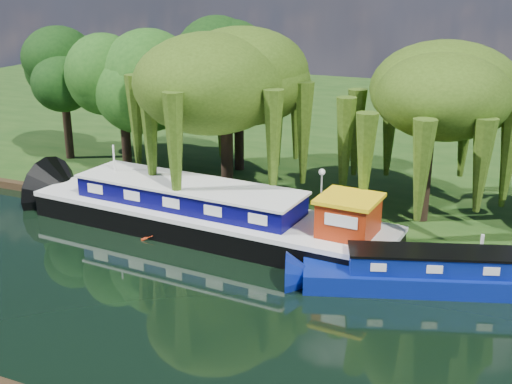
% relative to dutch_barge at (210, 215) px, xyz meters
% --- Properties ---
extents(ground, '(120.00, 120.00, 0.00)m').
position_rel_dutch_barge_xyz_m(ground, '(4.21, -6.60, -1.04)').
color(ground, black).
extents(far_bank, '(120.00, 52.00, 0.45)m').
position_rel_dutch_barge_xyz_m(far_bank, '(4.21, 27.40, -0.81)').
color(far_bank, '#16360E').
rests_on(far_bank, ground).
extents(dutch_barge, '(20.04, 5.72, 4.18)m').
position_rel_dutch_barge_xyz_m(dutch_barge, '(0.00, 0.00, 0.00)').
color(dutch_barge, black).
rests_on(dutch_barge, ground).
extents(narrowboat, '(13.00, 6.36, 1.90)m').
position_rel_dutch_barge_xyz_m(narrowboat, '(12.55, -1.36, -0.36)').
color(narrowboat, navy).
rests_on(narrowboat, ground).
extents(red_dinghy, '(3.17, 2.45, 0.61)m').
position_rel_dutch_barge_xyz_m(red_dinghy, '(-1.63, -1.43, -1.04)').
color(red_dinghy, maroon).
rests_on(red_dinghy, ground).
extents(willow_left, '(7.65, 7.65, 9.17)m').
position_rel_dutch_barge_xyz_m(willow_left, '(-1.19, 4.46, 6.08)').
color(willow_left, black).
rests_on(willow_left, far_bank).
extents(willow_right, '(6.86, 6.86, 8.36)m').
position_rel_dutch_barge_xyz_m(willow_right, '(9.83, 5.28, 5.51)').
color(willow_right, black).
rests_on(willow_right, far_bank).
extents(tree_far_left, '(5.52, 5.52, 8.90)m').
position_rel_dutch_barge_xyz_m(tree_far_left, '(-9.28, 6.08, 5.50)').
color(tree_far_left, black).
rests_on(tree_far_left, far_bank).
extents(tree_far_back, '(4.88, 4.88, 8.21)m').
position_rel_dutch_barge_xyz_m(tree_far_back, '(-15.24, 7.58, 5.14)').
color(tree_far_back, black).
rests_on(tree_far_back, far_bank).
extents(tree_far_mid, '(5.53, 5.53, 9.05)m').
position_rel_dutch_barge_xyz_m(tree_far_mid, '(-3.00, 9.88, 5.65)').
color(tree_far_mid, black).
rests_on(tree_far_mid, far_bank).
extents(lamppost, '(0.36, 0.36, 2.56)m').
position_rel_dutch_barge_xyz_m(lamppost, '(4.71, 3.90, 1.38)').
color(lamppost, silver).
rests_on(lamppost, far_bank).
extents(mooring_posts, '(19.16, 0.16, 1.00)m').
position_rel_dutch_barge_xyz_m(mooring_posts, '(3.71, 1.80, -0.09)').
color(mooring_posts, silver).
rests_on(mooring_posts, far_bank).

